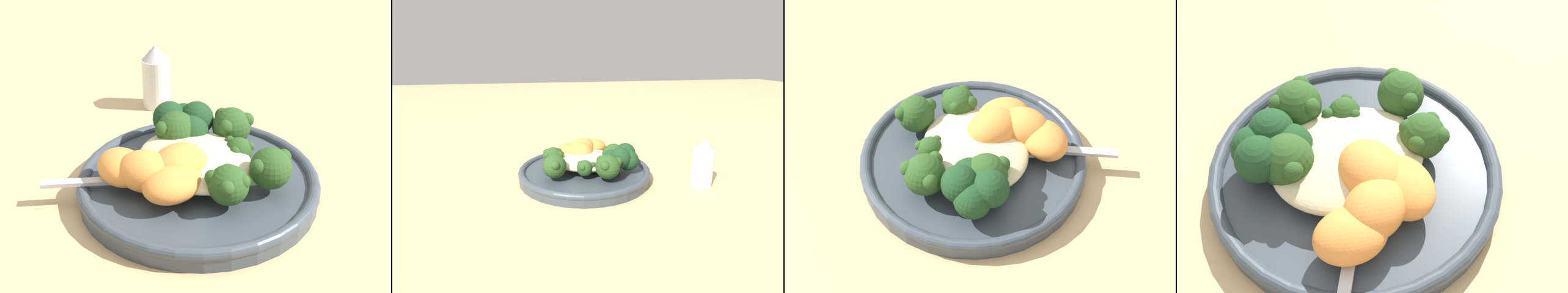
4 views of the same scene
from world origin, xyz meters
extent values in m
plane|color=tan|center=(0.00, 0.00, 0.00)|extent=(4.00, 4.00, 0.00)
cylinder|color=#38424C|center=(0.01, 0.00, 0.01)|extent=(0.23, 0.23, 0.02)
torus|color=#38424C|center=(0.01, 0.00, 0.02)|extent=(0.23, 0.23, 0.01)
ellipsoid|color=beige|center=(0.00, 0.00, 0.03)|extent=(0.12, 0.10, 0.02)
ellipsoid|color=#9EBC66|center=(0.03, -0.02, 0.03)|extent=(0.07, 0.04, 0.02)
sphere|color=#284C1E|center=(0.06, -0.01, 0.04)|extent=(0.04, 0.04, 0.04)
sphere|color=#284C1E|center=(0.07, 0.00, 0.05)|extent=(0.01, 0.01, 0.01)
sphere|color=#284C1E|center=(0.05, 0.00, 0.05)|extent=(0.01, 0.01, 0.01)
sphere|color=#284C1E|center=(0.05, -0.02, 0.05)|extent=(0.01, 0.01, 0.01)
sphere|color=#284C1E|center=(0.07, -0.02, 0.05)|extent=(0.01, 0.01, 0.01)
ellipsoid|color=#9EBC66|center=(0.04, 0.00, 0.03)|extent=(0.07, 0.08, 0.01)
sphere|color=#284C1E|center=(0.06, 0.04, 0.04)|extent=(0.04, 0.04, 0.04)
sphere|color=#284C1E|center=(0.06, 0.06, 0.05)|extent=(0.01, 0.01, 0.01)
sphere|color=#284C1E|center=(0.06, 0.02, 0.05)|extent=(0.01, 0.01, 0.01)
ellipsoid|color=#9EBC66|center=(0.02, 0.00, 0.03)|extent=(0.02, 0.08, 0.02)
sphere|color=#284C1E|center=(0.01, 0.04, 0.04)|extent=(0.03, 0.03, 0.03)
sphere|color=#284C1E|center=(0.02, 0.05, 0.04)|extent=(0.01, 0.01, 0.01)
sphere|color=#284C1E|center=(0.00, 0.04, 0.04)|extent=(0.01, 0.01, 0.01)
sphere|color=#284C1E|center=(0.02, 0.03, 0.04)|extent=(0.01, 0.01, 0.01)
ellipsoid|color=#9EBC66|center=(0.00, 0.01, 0.03)|extent=(0.06, 0.11, 0.02)
sphere|color=#284C1E|center=(-0.02, 0.06, 0.04)|extent=(0.04, 0.04, 0.04)
sphere|color=#284C1E|center=(-0.01, 0.07, 0.05)|extent=(0.02, 0.02, 0.02)
sphere|color=#284C1E|center=(-0.04, 0.06, 0.05)|extent=(0.02, 0.02, 0.02)
sphere|color=#284C1E|center=(-0.01, 0.05, 0.05)|extent=(0.02, 0.02, 0.02)
ellipsoid|color=#9EBC66|center=(0.00, -0.01, 0.03)|extent=(0.09, 0.06, 0.02)
sphere|color=#284C1E|center=(-0.04, 0.01, 0.04)|extent=(0.04, 0.04, 0.04)
sphere|color=#284C1E|center=(-0.04, 0.02, 0.05)|extent=(0.02, 0.02, 0.02)
sphere|color=#284C1E|center=(-0.04, -0.01, 0.05)|extent=(0.02, 0.02, 0.02)
ellipsoid|color=orange|center=(-0.02, -0.07, 0.04)|extent=(0.05, 0.04, 0.03)
ellipsoid|color=orange|center=(0.00, -0.05, 0.04)|extent=(0.07, 0.07, 0.04)
ellipsoid|color=orange|center=(0.01, -0.02, 0.04)|extent=(0.05, 0.06, 0.04)
ellipsoid|color=orange|center=(0.03, -0.04, 0.04)|extent=(0.05, 0.06, 0.03)
sphere|color=#193D1E|center=(-0.04, 0.02, 0.04)|extent=(0.04, 0.04, 0.04)
sphere|color=#193D1E|center=(-0.05, 0.04, 0.05)|extent=(0.04, 0.04, 0.04)
sphere|color=#193D1E|center=(-0.06, 0.03, 0.04)|extent=(0.04, 0.04, 0.04)
sphere|color=#193D1E|center=(-0.06, 0.01, 0.05)|extent=(0.04, 0.04, 0.04)
sphere|color=#193D1E|center=(-0.05, 0.01, 0.04)|extent=(0.04, 0.04, 0.04)
cube|color=#B7B7BC|center=(-0.04, -0.10, 0.02)|extent=(0.04, 0.06, 0.00)
ellipsoid|color=#B7B7BC|center=(-0.02, -0.05, 0.03)|extent=(0.05, 0.05, 0.01)
cylinder|color=white|center=(-0.18, 0.07, 0.03)|extent=(0.03, 0.03, 0.06)
cone|color=#B2B2B7|center=(-0.18, 0.07, 0.07)|extent=(0.03, 0.03, 0.02)
camera|label=1|loc=(0.36, -0.26, 0.31)|focal=50.00mm
camera|label=2|loc=(0.10, 0.50, 0.21)|focal=28.00mm
camera|label=3|loc=(-0.34, 0.15, 0.43)|focal=50.00mm
camera|label=4|loc=(-0.08, -0.24, 0.37)|focal=50.00mm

